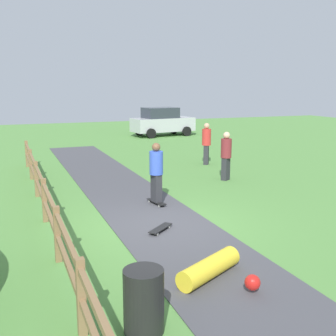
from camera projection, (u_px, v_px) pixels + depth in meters
The scene contains 10 objects.
ground_plane at pixel (161, 225), 10.08m from camera, with size 60.00×60.00×0.00m, color #568E42.
asphalt_path at pixel (161, 224), 10.08m from camera, with size 2.40×28.00×0.02m, color #47474C.
wooden_fence at pixel (50, 210), 9.01m from camera, with size 0.12×18.12×1.10m.
trash_bin at pixel (144, 301), 5.62m from camera, with size 0.56×0.56×0.90m, color black.
skater_riding at pixel (156, 170), 11.58m from camera, with size 0.44×0.82×1.76m.
skater_fallen at pixel (213, 269), 7.17m from camera, with size 1.45×1.38×0.36m.
skateboard_loose at pixel (161, 228), 9.57m from camera, with size 0.74×0.67×0.08m.
bystander_red at pixel (206, 142), 17.70m from camera, with size 0.53×0.53×1.79m.
bystander_maroon at pixel (226, 154), 14.72m from camera, with size 0.53×0.53×1.74m.
parked_car_silver at pixel (162, 122), 28.06m from camera, with size 4.38×2.40×1.92m.
Camera 1 is at (-3.39, -9.00, 3.31)m, focal length 44.21 mm.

